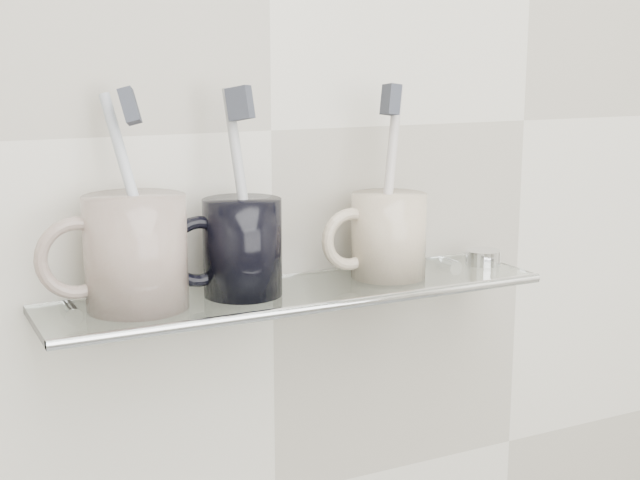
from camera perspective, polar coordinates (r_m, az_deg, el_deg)
wall_back at (r=0.90m, az=-3.14°, el=7.01°), size 2.50×0.00×2.50m
shelf_glass at (r=0.87m, az=-1.41°, el=-3.40°), size 0.50×0.12×0.01m
shelf_rail at (r=0.82m, az=0.24°, el=-4.31°), size 0.50×0.01×0.01m
bracket_left at (r=0.86m, az=-15.63°, el=-4.89°), size 0.02×0.03×0.02m
bracket_right at (r=1.02m, az=8.22°, el=-1.97°), size 0.02×0.03×0.02m
mug_left at (r=0.81m, az=-11.69°, el=-0.77°), size 0.11×0.11×0.10m
mug_left_handle at (r=0.80m, az=-15.28°, el=-1.12°), size 0.07×0.01×0.07m
toothbrush_left at (r=0.80m, az=-11.84°, el=2.68°), size 0.04×0.07×0.18m
bristles_left at (r=0.80m, az=-12.08°, el=8.38°), size 0.02×0.03×0.04m
mug_center at (r=0.84m, az=-4.98°, el=-0.46°), size 0.09×0.09×0.09m
mug_center_handle at (r=0.83m, az=-7.76°, el=-0.74°), size 0.07×0.01×0.07m
toothbrush_center at (r=0.83m, az=-5.05°, el=3.22°), size 0.03×0.05×0.19m
bristles_center at (r=0.83m, az=-5.15°, el=8.71°), size 0.02×0.03×0.03m
mug_right at (r=0.92m, az=4.41°, el=0.30°), size 0.09×0.09×0.09m
mug_right_handle at (r=0.89m, az=1.96°, el=0.05°), size 0.06×0.01×0.06m
toothbrush_right at (r=0.91m, az=4.47°, el=3.89°), size 0.04×0.03×0.19m
bristles_right at (r=0.90m, az=4.55°, el=8.95°), size 0.02×0.03×0.03m
chrome_cap at (r=0.99m, az=10.39°, el=-1.09°), size 0.04×0.04×0.02m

